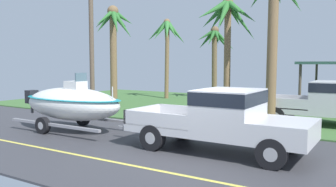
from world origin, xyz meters
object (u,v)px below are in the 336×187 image
at_px(palm_tree_mid, 227,23).
at_px(palm_tree_near_right, 214,44).
at_px(palm_tree_far_right, 273,6).
at_px(utility_pole, 91,32).
at_px(palm_tree_near_left, 114,32).
at_px(palm_tree_far_left, 166,37).
at_px(pickup_truck_towing, 228,118).
at_px(boat_on_trailer, 72,103).
at_px(parked_pickup_background, 333,102).

bearing_deg(palm_tree_mid, palm_tree_near_right, 117.90).
distance_m(palm_tree_far_right, utility_pole, 9.22).
distance_m(palm_tree_near_right, palm_tree_mid, 9.33).
height_order(palm_tree_near_left, palm_tree_near_right, palm_tree_near_left).
distance_m(palm_tree_mid, palm_tree_far_left, 9.99).
height_order(pickup_truck_towing, boat_on_trailer, boat_on_trailer).
bearing_deg(parked_pickup_background, palm_tree_near_left, 176.40).
distance_m(parked_pickup_background, utility_pole, 12.11).
height_order(pickup_truck_towing, utility_pole, utility_pole).
bearing_deg(parked_pickup_background, palm_tree_near_right, 139.16).
height_order(palm_tree_mid, palm_tree_far_left, palm_tree_far_left).
relative_size(palm_tree_near_left, utility_pole, 0.75).
xyz_separation_m(palm_tree_near_left, palm_tree_near_right, (3.63, 6.98, -0.56)).
bearing_deg(boat_on_trailer, pickup_truck_towing, 0.00).
height_order(palm_tree_near_right, palm_tree_mid, palm_tree_mid).
height_order(palm_tree_near_right, utility_pole, utility_pole).
bearing_deg(palm_tree_near_left, pickup_truck_towing, -34.21).
xyz_separation_m(palm_tree_near_left, palm_tree_far_right, (10.28, -1.80, 0.48)).
bearing_deg(palm_tree_near_right, palm_tree_far_left, -152.52).
relative_size(palm_tree_mid, utility_pole, 0.70).
relative_size(boat_on_trailer, utility_pole, 0.72).
xyz_separation_m(boat_on_trailer, palm_tree_mid, (4.05, 5.92, 3.46)).
bearing_deg(boat_on_trailer, palm_tree_far_right, 40.29).
xyz_separation_m(pickup_truck_towing, palm_tree_far_right, (-0.27, 5.37, 4.01)).
height_order(pickup_truck_towing, palm_tree_near_right, palm_tree_near_right).
bearing_deg(palm_tree_far_left, palm_tree_near_left, -95.21).
relative_size(boat_on_trailer, palm_tree_far_right, 0.87).
relative_size(palm_tree_far_left, utility_pole, 0.72).
height_order(parked_pickup_background, palm_tree_near_left, palm_tree_near_left).
xyz_separation_m(palm_tree_near_left, utility_pole, (1.20, -3.18, -0.31)).
distance_m(boat_on_trailer, utility_pole, 5.81).
relative_size(boat_on_trailer, palm_tree_far_left, 1.00).
bearing_deg(palm_tree_mid, utility_pole, -164.20).
relative_size(parked_pickup_background, palm_tree_mid, 1.01).
xyz_separation_m(boat_on_trailer, palm_tree_far_right, (6.34, 5.37, 3.98)).
height_order(palm_tree_near_left, palm_tree_far_left, palm_tree_near_left).
bearing_deg(palm_tree_far_right, palm_tree_far_left, 143.89).
bearing_deg(palm_tree_near_right, utility_pole, -103.49).
distance_m(pickup_truck_towing, parked_pickup_background, 6.71).
relative_size(parked_pickup_background, palm_tree_far_left, 0.98).
xyz_separation_m(pickup_truck_towing, boat_on_trailer, (-6.61, -0.00, 0.03)).
bearing_deg(palm_tree_near_left, palm_tree_far_right, -9.94).
bearing_deg(palm_tree_mid, palm_tree_far_right, -13.41).
height_order(palm_tree_near_left, palm_tree_far_right, palm_tree_far_right).
height_order(palm_tree_far_left, utility_pole, utility_pole).
relative_size(parked_pickup_background, utility_pole, 0.71).
bearing_deg(pickup_truck_towing, palm_tree_near_left, 145.79).
relative_size(palm_tree_near_right, palm_tree_far_right, 0.79).
distance_m(boat_on_trailer, palm_tree_near_left, 8.90).
bearing_deg(parked_pickup_background, palm_tree_far_left, 153.18).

